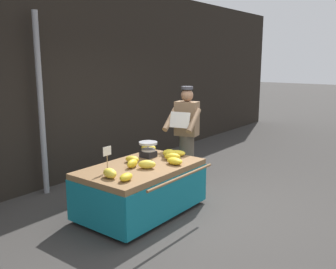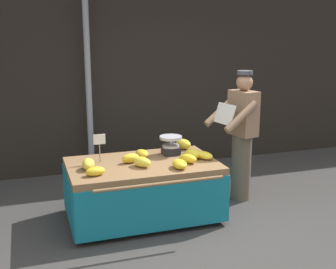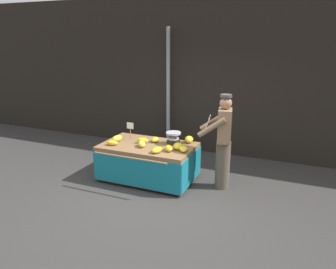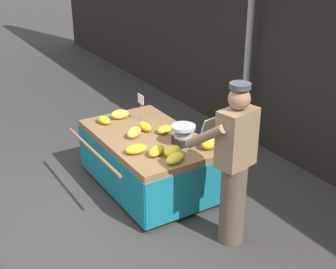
{
  "view_description": "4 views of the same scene",
  "coord_description": "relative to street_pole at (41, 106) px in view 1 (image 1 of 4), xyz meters",
  "views": [
    {
      "loc": [
        -4.25,
        -2.61,
        2.16
      ],
      "look_at": [
        0.04,
        0.66,
        1.06
      ],
      "focal_mm": 39.66,
      "sensor_mm": 36.0,
      "label": 1
    },
    {
      "loc": [
        -1.78,
        -4.01,
        2.21
      ],
      "look_at": [
        -0.19,
        0.73,
        1.01
      ],
      "focal_mm": 46.53,
      "sensor_mm": 36.0,
      "label": 2
    },
    {
      "loc": [
        2.1,
        -4.46,
        2.61
      ],
      "look_at": [
        -0.15,
        0.85,
        0.9
      ],
      "focal_mm": 34.56,
      "sensor_mm": 36.0,
      "label": 3
    },
    {
      "loc": [
        4.06,
        -1.8,
        3.08
      ],
      "look_at": [
        0.02,
        0.68,
        0.92
      ],
      "focal_mm": 51.38,
      "sensor_mm": 36.0,
      "label": 4
    }
  ],
  "objects": [
    {
      "name": "banana_cart",
      "position": [
        0.34,
        -1.78,
        -0.93
      ],
      "size": [
        1.76,
        1.27,
        0.7
      ],
      "color": "olive",
      "rests_on": "ground"
    },
    {
      "name": "banana_bunch_1",
      "position": [
        0.68,
        -2.12,
        -0.7
      ],
      "size": [
        0.18,
        0.27,
        0.1
      ],
      "primitive_type": "ellipsoid",
      "rotation": [
        0.0,
        0.0,
        3.06
      ],
      "color": "gold",
      "rests_on": "banana_cart"
    },
    {
      "name": "banana_bunch_8",
      "position": [
        0.95,
        -1.82,
        -0.69
      ],
      "size": [
        0.22,
        0.25,
        0.12
      ],
      "primitive_type": "ellipsoid",
      "rotation": [
        0.0,
        0.0,
        0.33
      ],
      "color": "yellow",
      "rests_on": "banana_cart"
    },
    {
      "name": "banana_bunch_6",
      "position": [
        0.39,
        -1.57,
        -0.7
      ],
      "size": [
        0.18,
        0.23,
        0.1
      ],
      "primitive_type": "ellipsoid",
      "rotation": [
        0.0,
        0.0,
        0.17
      ],
      "color": "gold",
      "rests_on": "banana_cart"
    },
    {
      "name": "banana_bunch_0",
      "position": [
        0.84,
        -1.95,
        -0.69
      ],
      "size": [
        0.23,
        0.27,
        0.11
      ],
      "primitive_type": "ellipsoid",
      "rotation": [
        0.0,
        0.0,
        0.49
      ],
      "color": "gold",
      "rests_on": "banana_cart"
    },
    {
      "name": "back_wall",
      "position": [
        0.85,
        0.31,
        0.34
      ],
      "size": [
        16.0,
        0.24,
        3.57
      ],
      "primitive_type": "cube",
      "color": "black",
      "rests_on": "ground"
    },
    {
      "name": "banana_bunch_2",
      "position": [
        0.29,
        -1.93,
        -0.69
      ],
      "size": [
        0.24,
        0.27,
        0.12
      ],
      "primitive_type": "ellipsoid",
      "rotation": [
        0.0,
        0.0,
        0.57
      ],
      "color": "yellow",
      "rests_on": "banana_cart"
    },
    {
      "name": "weighing_scale",
      "position": [
        0.77,
        -1.55,
        -0.63
      ],
      "size": [
        0.28,
        0.28,
        0.23
      ],
      "color": "black",
      "rests_on": "banana_cart"
    },
    {
      "name": "banana_bunch_4",
      "position": [
        1.08,
        -1.87,
        -0.7
      ],
      "size": [
        0.23,
        0.29,
        0.09
      ],
      "primitive_type": "ellipsoid",
      "rotation": [
        0.0,
        0.0,
        0.4
      ],
      "color": "yellow",
      "rests_on": "banana_cart"
    },
    {
      "name": "banana_bunch_3",
      "position": [
        -0.3,
        -1.83,
        -0.68
      ],
      "size": [
        0.19,
        0.26,
        0.12
      ],
      "primitive_type": "ellipsoid",
      "rotation": [
        0.0,
        0.0,
        2.9
      ],
      "color": "yellow",
      "rests_on": "banana_cart"
    },
    {
      "name": "ground_plane",
      "position": [
        0.85,
        -2.5,
        -1.44
      ],
      "size": [
        60.0,
        60.0,
        0.0
      ],
      "primitive_type": "plane",
      "color": "#383533"
    },
    {
      "name": "banana_bunch_9",
      "position": [
        1.01,
        -1.35,
        -0.68
      ],
      "size": [
        0.22,
        0.28,
        0.13
      ],
      "primitive_type": "ellipsoid",
      "rotation": [
        0.0,
        0.0,
        0.29
      ],
      "color": "yellow",
      "rests_on": "banana_cart"
    },
    {
      "name": "vendor_person",
      "position": [
        1.72,
        -1.6,
        -0.57
      ],
      "size": [
        0.65,
        0.6,
        1.71
      ],
      "color": "brown",
      "rests_on": "ground"
    },
    {
      "name": "banana_bunch_7",
      "position": [
        -0.26,
        -2.07,
        -0.7
      ],
      "size": [
        0.24,
        0.16,
        0.1
      ],
      "primitive_type": "ellipsoid",
      "rotation": [
        0.0,
        0.0,
        1.75
      ],
      "color": "gold",
      "rests_on": "banana_cart"
    },
    {
      "name": "street_pole",
      "position": [
        0.0,
        0.0,
        0.0
      ],
      "size": [
        0.09,
        0.09,
        2.88
      ],
      "primitive_type": "cylinder",
      "color": "gray",
      "rests_on": "ground"
    },
    {
      "name": "banana_bunch_5",
      "position": [
        0.2,
        -1.74,
        -0.69
      ],
      "size": [
        0.24,
        0.16,
        0.11
      ],
      "primitive_type": "ellipsoid",
      "rotation": [
        0.0,
        0.0,
        1.79
      ],
      "color": "gold",
      "rests_on": "banana_cart"
    },
    {
      "name": "price_sign",
      "position": [
        -0.13,
        -1.61,
        -0.5
      ],
      "size": [
        0.14,
        0.01,
        0.34
      ],
      "color": "#997A51",
      "rests_on": "banana_cart"
    }
  ]
}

